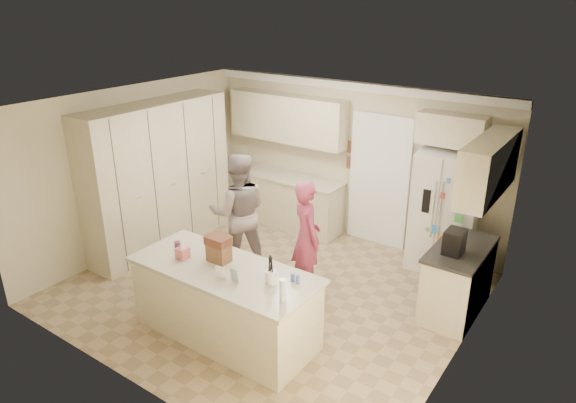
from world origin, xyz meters
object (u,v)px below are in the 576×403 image
Objects in this scene: teen_boy at (239,212)px; tissue_box at (183,253)px; refrigerator at (445,212)px; utensil_crock at (271,277)px; teen_girl at (307,237)px; coffee_maker at (454,242)px; island_base at (225,304)px; dollhouse_body at (219,253)px.

tissue_box is at bearing 62.81° from teen_boy.
tissue_box is at bearing -129.45° from refrigerator.
teen_girl is (-0.44, 1.40, -0.19)m from utensil_crock.
utensil_crock is 1.48m from teen_girl.
teen_boy is 1.16m from teen_girl.
utensil_crock is at bearing 142.75° from teen_girl.
teen_boy is 1.11× the size of teen_girl.
refrigerator is 3.02m from teen_boy.
refrigerator is at bearing -92.17° from teen_girl.
coffee_maker is 0.17× the size of teen_boy.
refrigerator reaches higher than utensil_crock.
dollhouse_body reaches higher than island_base.
teen_boy reaches higher than tissue_box.
teen_boy is (-3.00, -0.49, -0.18)m from coffee_maker.
teen_girl is at bearing 81.78° from island_base.
tissue_box is (-1.20, -0.15, -0.00)m from utensil_crock.
tissue_box is 0.09× the size of teen_girl.
island_base is at bearing -175.60° from utensil_crock.
utensil_crock reaches higher than island_base.
coffee_maker is at bearing 147.18° from teen_boy.
utensil_crock is at bearing -3.58° from dollhouse_body.
refrigerator is 3.86m from tissue_box.
teen_boy is at bearing 123.96° from island_base.
refrigerator reaches higher than coffee_maker.
coffee_maker reaches higher than dollhouse_body.
dollhouse_body is (0.40, 0.20, 0.04)m from tissue_box.
refrigerator is at bearing 113.09° from coffee_maker.
refrigerator is 1.12× the size of teen_girl.
teen_girl reaches higher than island_base.
utensil_crock is at bearing 97.56° from teen_boy.
refrigerator reaches higher than tissue_box.
teen_boy is at bearing 121.41° from dollhouse_body.
refrigerator is 6.00× the size of coffee_maker.
dollhouse_body is at bearing 110.30° from teen_girl.
refrigerator is at bearing 61.41° from dollhouse_body.
refrigerator is 12.86× the size of tissue_box.
coffee_maker is 2.32m from utensil_crock.
teen_boy is at bearing 139.61° from utensil_crock.
utensil_crock is (0.65, 0.05, 0.56)m from island_base.
teen_boy is (-0.95, 1.41, 0.45)m from island_base.
teen_boy is at bearing -170.77° from coffee_maker.
island_base is 1.76m from teen_boy.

